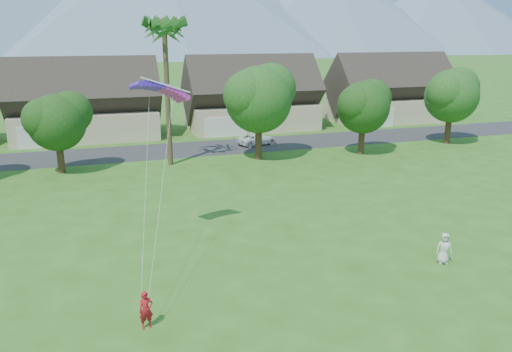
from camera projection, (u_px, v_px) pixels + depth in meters
name	position (u px, v px, depth m)	size (l,w,h in m)	color
ground	(338.00, 345.00, 18.51)	(500.00, 500.00, 0.00)	#2D6019
street	(183.00, 150.00, 49.65)	(90.00, 7.00, 0.01)	#2D2D30
kite_flyer	(146.00, 310.00, 19.38)	(0.56, 0.37, 1.55)	#B01420
watcher	(444.00, 248.00, 24.88)	(0.79, 0.51, 1.61)	silver
parked_car	(257.00, 139.00, 51.76)	(1.93, 4.18, 1.16)	silver
houses_row	(173.00, 103.00, 57.09)	(72.75, 8.19, 8.86)	beige
tree_row	(179.00, 110.00, 42.40)	(62.27, 6.67, 8.45)	#47301C
fan_palm	(164.00, 25.00, 40.78)	(3.00, 3.00, 13.80)	#4C3D26
parafoil_kite	(161.00, 88.00, 25.46)	(3.22, 1.46, 0.50)	#501BCE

